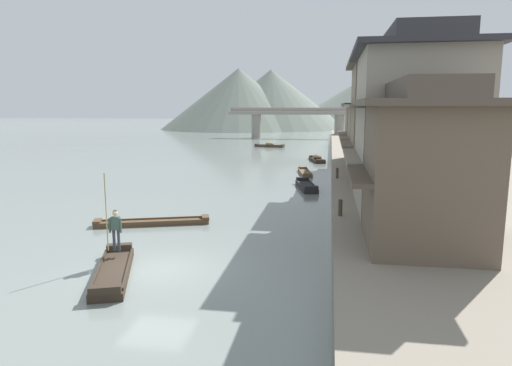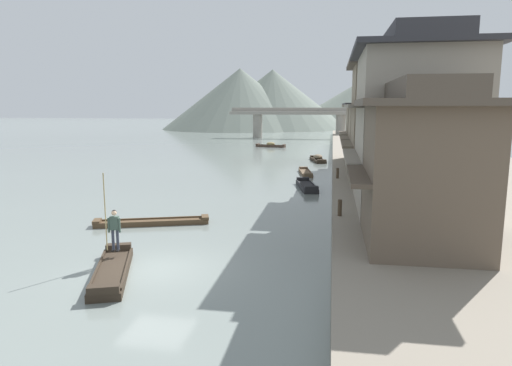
% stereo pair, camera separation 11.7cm
% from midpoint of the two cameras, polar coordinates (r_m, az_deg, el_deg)
% --- Properties ---
extents(ground_plane, '(400.00, 400.00, 0.00)m').
position_cam_midpoint_polar(ground_plane, '(17.78, -12.20, -10.47)').
color(ground_plane, gray).
extents(riverbank_right, '(18.00, 110.00, 0.82)m').
position_cam_midpoint_polar(riverbank_right, '(46.74, 20.66, 2.04)').
color(riverbank_right, gray).
rests_on(riverbank_right, ground).
extents(boat_foreground_poled, '(2.64, 4.83, 0.52)m').
position_cam_midpoint_polar(boat_foreground_poled, '(17.50, -17.25, -10.43)').
color(boat_foreground_poled, '#33281E').
rests_on(boat_foreground_poled, ground).
extents(boatman_person, '(0.56, 0.29, 3.04)m').
position_cam_midpoint_polar(boatman_person, '(18.38, -17.07, -5.04)').
color(boatman_person, black).
rests_on(boatman_person, boat_foreground_poled).
extents(boat_moored_nearest, '(5.75, 2.65, 0.36)m').
position_cam_midpoint_polar(boat_moored_nearest, '(24.24, -12.65, -4.78)').
color(boat_moored_nearest, brown).
rests_on(boat_moored_nearest, ground).
extents(boat_moored_second, '(1.95, 4.51, 0.54)m').
position_cam_midpoint_polar(boat_moored_second, '(34.03, 6.44, -0.40)').
color(boat_moored_second, '#232326').
rests_on(boat_moored_second, ground).
extents(boat_moored_third, '(4.55, 1.89, 0.74)m').
position_cam_midpoint_polar(boat_moored_third, '(68.32, 1.88, 4.71)').
color(boat_moored_third, '#423328').
rests_on(boat_moored_third, ground).
extents(boat_moored_far, '(1.58, 4.57, 0.40)m').
position_cam_midpoint_polar(boat_moored_far, '(41.20, 6.26, 1.28)').
color(boat_moored_far, brown).
rests_on(boat_moored_far, ground).
extents(boat_midriver_drifting, '(2.04, 4.55, 0.77)m').
position_cam_midpoint_polar(boat_midriver_drifting, '(51.02, 7.77, 2.99)').
color(boat_midriver_drifting, '#33281E').
rests_on(boat_midriver_drifting, ground).
extents(house_waterfront_nearest, '(5.20, 6.02, 6.14)m').
position_cam_midpoint_polar(house_waterfront_nearest, '(18.06, 20.27, 2.01)').
color(house_waterfront_nearest, brown).
rests_on(house_waterfront_nearest, riverbank_right).
extents(house_waterfront_second, '(6.52, 8.31, 8.74)m').
position_cam_midpoint_polar(house_waterfront_second, '(24.63, 19.09, 6.92)').
color(house_waterfront_second, gray).
rests_on(house_waterfront_second, riverbank_right).
extents(house_waterfront_tall, '(5.94, 6.59, 8.74)m').
position_cam_midpoint_polar(house_waterfront_tall, '(32.59, 16.23, 7.60)').
color(house_waterfront_tall, '#7F705B').
rests_on(house_waterfront_tall, riverbank_right).
extents(house_waterfront_narrow, '(5.42, 5.77, 6.14)m').
position_cam_midpoint_polar(house_waterfront_narrow, '(38.45, 14.75, 5.98)').
color(house_waterfront_narrow, '#7F705B').
rests_on(house_waterfront_narrow, riverbank_right).
extents(house_waterfront_far, '(5.41, 6.44, 6.14)m').
position_cam_midpoint_polar(house_waterfront_far, '(44.91, 14.00, 6.47)').
color(house_waterfront_far, '#7F705B').
rests_on(house_waterfront_far, riverbank_right).
extents(mooring_post_dock_near, '(0.20, 0.20, 0.78)m').
position_cam_midpoint_polar(mooring_post_dock_near, '(22.35, 10.52, -3.03)').
color(mooring_post_dock_near, '#473828').
rests_on(mooring_post_dock_near, riverbank_right).
extents(mooring_post_dock_mid, '(0.20, 0.20, 0.74)m').
position_cam_midpoint_polar(mooring_post_dock_mid, '(33.88, 10.19, 1.21)').
color(mooring_post_dock_mid, '#473828').
rests_on(mooring_post_dock_mid, riverbank_right).
extents(stone_bridge, '(26.29, 2.40, 5.73)m').
position_cam_midpoint_polar(stone_bridge, '(88.14, 5.36, 8.05)').
color(stone_bridge, gray).
rests_on(stone_bridge, ground).
extents(hill_far_west, '(49.49, 49.49, 14.63)m').
position_cam_midpoint_polar(hill_far_west, '(142.31, 13.74, 9.80)').
color(hill_far_west, slate).
rests_on(hill_far_west, ground).
extents(hill_far_centre, '(41.57, 41.57, 15.79)m').
position_cam_midpoint_polar(hill_far_centre, '(127.27, 2.09, 10.39)').
color(hill_far_centre, slate).
rests_on(hill_far_centre, ground).
extents(hill_far_east, '(41.45, 41.45, 15.89)m').
position_cam_midpoint_polar(hill_far_east, '(124.35, -1.95, 10.43)').
color(hill_far_east, slate).
rests_on(hill_far_east, ground).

